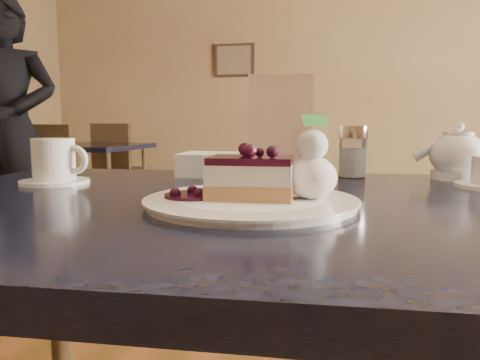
% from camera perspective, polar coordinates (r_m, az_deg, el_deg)
% --- Properties ---
extents(main_table, '(1.40, 1.00, 0.83)m').
position_cam_1_polar(main_table, '(0.81, 1.84, -8.51)').
color(main_table, black).
rests_on(main_table, ground).
extents(dessert_plate, '(0.33, 0.33, 0.01)m').
position_cam_1_polar(dessert_plate, '(0.74, 1.33, -2.72)').
color(dessert_plate, white).
rests_on(dessert_plate, main_table).
extents(cheesecake_slice, '(0.14, 0.11, 0.07)m').
position_cam_1_polar(cheesecake_slice, '(0.73, 1.34, 0.26)').
color(cheesecake_slice, tan).
rests_on(cheesecake_slice, dessert_plate).
extents(whipped_cream, '(0.08, 0.08, 0.07)m').
position_cam_1_polar(whipped_cream, '(0.74, 8.72, 0.32)').
color(whipped_cream, white).
rests_on(whipped_cream, dessert_plate).
extents(berry_sauce, '(0.09, 0.09, 0.01)m').
position_cam_1_polar(berry_sauce, '(0.75, -5.86, -1.91)').
color(berry_sauce, black).
rests_on(berry_sauce, dessert_plate).
extents(coffee_set, '(0.15, 0.14, 0.10)m').
position_cam_1_polar(coffee_set, '(1.07, -21.61, 1.90)').
color(coffee_set, white).
rests_on(coffee_set, main_table).
extents(tea_set, '(0.22, 0.26, 0.12)m').
position_cam_1_polar(tea_set, '(1.15, 25.53, 2.27)').
color(tea_set, white).
rests_on(tea_set, main_table).
extents(menu_card, '(0.16, 0.05, 0.24)m').
position_cam_1_polar(menu_card, '(1.14, 4.99, 6.62)').
color(menu_card, white).
rests_on(menu_card, main_table).
extents(sugar_shaker, '(0.07, 0.07, 0.12)m').
position_cam_1_polar(sugar_shaker, '(1.12, 13.57, 3.42)').
color(sugar_shaker, white).
rests_on(sugar_shaker, main_table).
extents(napkin_stack, '(0.14, 0.14, 0.06)m').
position_cam_1_polar(napkin_stack, '(1.15, -3.87, 1.94)').
color(napkin_stack, white).
rests_on(napkin_stack, main_table).
extents(bg_table_far_left, '(1.06, 1.83, 1.22)m').
position_cam_1_polar(bg_table_far_left, '(4.40, -18.24, -4.76)').
color(bg_table_far_left, black).
rests_on(bg_table_far_left, ground).
extents(patron, '(0.76, 0.61, 1.79)m').
position_cam_1_polar(patron, '(3.57, -26.36, 5.50)').
color(patron, black).
rests_on(patron, ground).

